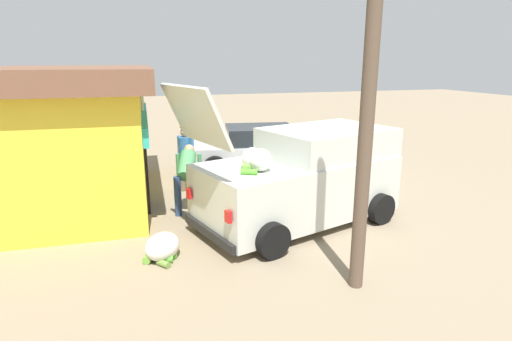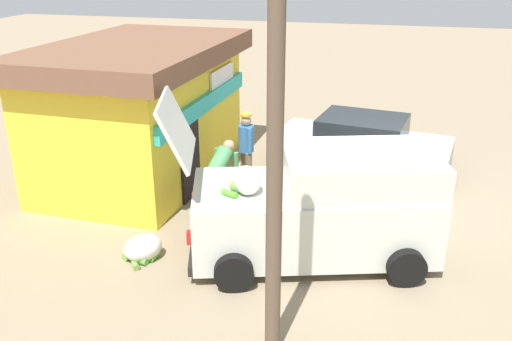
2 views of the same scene
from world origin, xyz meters
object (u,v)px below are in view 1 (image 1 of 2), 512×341
(storefront_bar, at_px, (74,134))
(unloaded_banana_pile, at_px, (162,247))
(paint_bucket, at_px, (191,160))
(delivery_van, at_px, (303,177))
(parked_sedan, at_px, (260,149))
(vendor_standing, at_px, (186,155))
(customer_bending, at_px, (187,173))

(storefront_bar, relative_size, unloaded_banana_pile, 6.84)
(paint_bucket, bearing_deg, delivery_van, -163.63)
(parked_sedan, xyz_separation_m, vendor_standing, (-1.61, 2.41, 0.34))
(delivery_van, bearing_deg, storefront_bar, 59.06)
(storefront_bar, bearing_deg, customer_bending, -123.32)
(storefront_bar, height_order, customer_bending, storefront_bar)
(storefront_bar, distance_m, parked_sedan, 5.23)
(vendor_standing, relative_size, customer_bending, 1.17)
(storefront_bar, height_order, parked_sedan, storefront_bar)
(storefront_bar, bearing_deg, delivery_van, -120.94)
(delivery_van, height_order, customer_bending, delivery_van)
(customer_bending, bearing_deg, delivery_van, -118.28)
(unloaded_banana_pile, relative_size, paint_bucket, 2.47)
(delivery_van, relative_size, parked_sedan, 1.11)
(parked_sedan, height_order, unloaded_banana_pile, parked_sedan)
(parked_sedan, bearing_deg, storefront_bar, 107.02)
(delivery_van, bearing_deg, parked_sedan, -5.24)
(storefront_bar, relative_size, customer_bending, 4.06)
(parked_sedan, distance_m, customer_bending, 3.99)
(storefront_bar, relative_size, vendor_standing, 3.47)
(parked_sedan, height_order, customer_bending, customer_bending)
(customer_bending, bearing_deg, storefront_bar, 56.68)
(delivery_van, bearing_deg, unloaded_banana_pile, 107.46)
(storefront_bar, bearing_deg, parked_sedan, -72.98)
(vendor_standing, bearing_deg, customer_bending, 173.24)
(paint_bucket, bearing_deg, unloaded_banana_pile, 167.62)
(delivery_van, distance_m, parked_sedan, 4.25)
(delivery_van, relative_size, unloaded_banana_pile, 5.61)
(vendor_standing, relative_size, unloaded_banana_pile, 1.97)
(storefront_bar, xyz_separation_m, unloaded_banana_pile, (-3.63, -1.62, -1.39))
(vendor_standing, height_order, unloaded_banana_pile, vendor_standing)
(parked_sedan, bearing_deg, customer_bending, 139.64)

